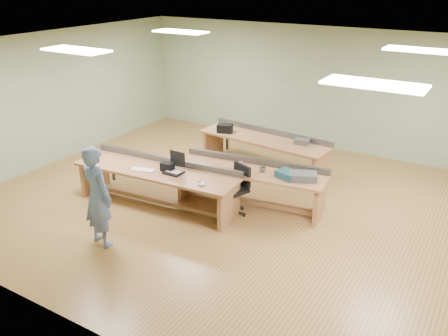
{
  "coord_description": "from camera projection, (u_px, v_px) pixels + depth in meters",
  "views": [
    {
      "loc": [
        3.84,
        -7.19,
        4.23
      ],
      "look_at": [
        -0.13,
        -0.6,
        1.0
      ],
      "focal_mm": 38.0,
      "sensor_mm": 36.0,
      "label": 1
    }
  ],
  "objects": [
    {
      "name": "floor",
      "position": [
        246.0,
        207.0,
        9.14
      ],
      "size": [
        10.0,
        10.0,
        0.0
      ],
      "primitive_type": "plane",
      "color": "#9E683C",
      "rests_on": "ground"
    },
    {
      "name": "keyboard",
      "position": [
        143.0,
        170.0,
        8.87
      ],
      "size": [
        0.48,
        0.26,
        0.03
      ],
      "primitive_type": "cube",
      "rotation": [
        0.0,
        0.0,
        0.25
      ],
      "color": "silver",
      "rests_on": "workbench_front"
    },
    {
      "name": "wall_front",
      "position": [
        80.0,
        228.0,
        5.4
      ],
      "size": [
        10.0,
        0.04,
        3.0
      ],
      "primitive_type": "cube",
      "color": "gray",
      "rests_on": "floor"
    },
    {
      "name": "wall_back",
      "position": [
        324.0,
        89.0,
        11.72
      ],
      "size": [
        10.0,
        0.04,
        3.0
      ],
      "primitive_type": "cube",
      "color": "gray",
      "rests_on": "floor"
    },
    {
      "name": "camera_bag",
      "position": [
        167.0,
        167.0,
        8.82
      ],
      "size": [
        0.25,
        0.18,
        0.16
      ],
      "primitive_type": "cube",
      "rotation": [
        0.0,
        0.0,
        0.09
      ],
      "color": "black",
      "rests_on": "workbench_front"
    },
    {
      "name": "person",
      "position": [
        98.0,
        196.0,
        7.62
      ],
      "size": [
        0.7,
        0.53,
        1.72
      ],
      "primitive_type": "imported",
      "rotation": [
        0.0,
        0.0,
        2.93
      ],
      "color": "#6B7FAE",
      "rests_on": "floor"
    },
    {
      "name": "trackball_mouse",
      "position": [
        201.0,
        183.0,
        8.26
      ],
      "size": [
        0.15,
        0.17,
        0.06
      ],
      "primitive_type": "ellipsoid",
      "rotation": [
        0.0,
        0.0,
        -0.22
      ],
      "color": "white",
      "rests_on": "workbench_front"
    },
    {
      "name": "mug",
      "position": [
        263.0,
        170.0,
        8.79
      ],
      "size": [
        0.15,
        0.15,
        0.09
      ],
      "primitive_type": "imported",
      "rotation": [
        0.0,
        0.0,
        -0.31
      ],
      "color": "#3D3D40",
      "rests_on": "workbench_mid"
    },
    {
      "name": "workbench_back",
      "position": [
        264.0,
        146.0,
        10.66
      ],
      "size": [
        3.1,
        1.1,
        0.86
      ],
      "rotation": [
        0.0,
        0.0,
        -0.1
      ],
      "color": "#AC7048",
      "rests_on": "floor"
    },
    {
      "name": "storage_box_back",
      "position": [
        225.0,
        128.0,
        10.92
      ],
      "size": [
        0.39,
        0.33,
        0.19
      ],
      "primitive_type": "cube",
      "rotation": [
        0.0,
        0.0,
        0.28
      ],
      "color": "black",
      "rests_on": "workbench_back"
    },
    {
      "name": "fluor_panels",
      "position": [
        249.0,
        50.0,
        7.99
      ],
      "size": [
        6.2,
        3.5,
        0.03
      ],
      "color": "white",
      "rests_on": "ceiling"
    },
    {
      "name": "task_chair",
      "position": [
        235.0,
        196.0,
        8.78
      ],
      "size": [
        0.65,
        0.65,
        0.94
      ],
      "rotation": [
        0.0,
        0.0,
        -0.35
      ],
      "color": "black",
      "rests_on": "floor"
    },
    {
      "name": "wall_left",
      "position": [
        57.0,
        97.0,
        10.94
      ],
      "size": [
        0.04,
        8.0,
        3.0
      ],
      "primitive_type": "cube",
      "color": "gray",
      "rests_on": "floor"
    },
    {
      "name": "laptop_screen",
      "position": [
        178.0,
        158.0,
        8.75
      ],
      "size": [
        0.33,
        0.02,
        0.26
      ],
      "primitive_type": "cube",
      "rotation": [
        0.0,
        0.0,
        -0.01
      ],
      "color": "black",
      "rests_on": "laptop_base"
    },
    {
      "name": "tray_back",
      "position": [
        302.0,
        142.0,
        10.18
      ],
      "size": [
        0.32,
        0.25,
        0.12
      ],
      "primitive_type": "cube",
      "rotation": [
        0.0,
        0.0,
        0.09
      ],
      "color": "#3D3D40",
      "rests_on": "workbench_back"
    },
    {
      "name": "workbench_front",
      "position": [
        158.0,
        178.0,
        9.01
      ],
      "size": [
        3.32,
        1.11,
        0.86
      ],
      "rotation": [
        0.0,
        0.0,
        0.07
      ],
      "color": "#AC7048",
      "rests_on": "floor"
    },
    {
      "name": "drinks_can",
      "position": [
        241.0,
        165.0,
        8.94
      ],
      "size": [
        0.09,
        0.09,
        0.13
      ],
      "primitive_type": "cylinder",
      "rotation": [
        0.0,
        0.0,
        0.35
      ],
      "color": "silver",
      "rests_on": "workbench_mid"
    },
    {
      "name": "parts_bin_grey",
      "position": [
        303.0,
        176.0,
        8.45
      ],
      "size": [
        0.57,
        0.48,
        0.13
      ],
      "primitive_type": "cube",
      "rotation": [
        0.0,
        0.0,
        0.43
      ],
      "color": "#3D3D40",
      "rests_on": "workbench_mid"
    },
    {
      "name": "laptop_base",
      "position": [
        174.0,
        172.0,
        8.74
      ],
      "size": [
        0.34,
        0.28,
        0.04
      ],
      "primitive_type": "cube",
      "rotation": [
        0.0,
        0.0,
        -0.01
      ],
      "color": "black",
      "rests_on": "workbench_front"
    },
    {
      "name": "ceiling",
      "position": [
        249.0,
        48.0,
        7.98
      ],
      "size": [
        10.0,
        10.0,
        0.0
      ],
      "primitive_type": "plane",
      "color": "silver",
      "rests_on": "wall_back"
    },
    {
      "name": "workbench_mid",
      "position": [
        251.0,
        179.0,
        9.0
      ],
      "size": [
        2.97,
        1.15,
        0.86
      ],
      "rotation": [
        0.0,
        0.0,
        0.13
      ],
      "color": "#AC7048",
      "rests_on": "floor"
    },
    {
      "name": "parts_bin_teal",
      "position": [
        287.0,
        175.0,
        8.53
      ],
      "size": [
        0.44,
        0.37,
        0.13
      ],
      "primitive_type": "cube",
      "rotation": [
        0.0,
        0.0,
        -0.28
      ],
      "color": "#163D49",
      "rests_on": "workbench_mid"
    }
  ]
}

